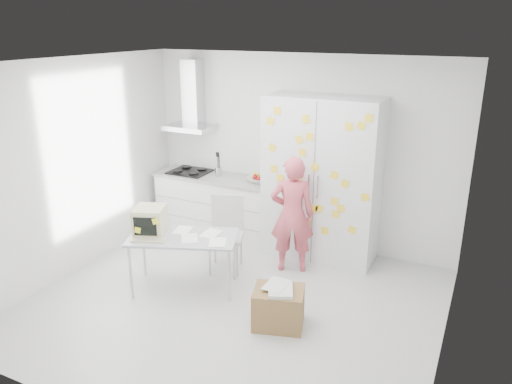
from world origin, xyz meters
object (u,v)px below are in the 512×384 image
at_px(person, 292,215).
at_px(cardboard_box, 279,307).
at_px(chair, 226,229).
at_px(desk, 162,228).

xyz_separation_m(person, cardboard_box, (0.36, -1.25, -0.55)).
bearing_deg(chair, desk, -139.85).
bearing_deg(person, chair, -1.34).
distance_m(person, cardboard_box, 1.41).
xyz_separation_m(person, chair, (-0.79, -0.31, -0.22)).
relative_size(desk, chair, 1.45).
height_order(desk, cardboard_box, desk).
relative_size(person, chair, 1.58).
xyz_separation_m(desk, cardboard_box, (1.59, -0.17, -0.55)).
relative_size(chair, cardboard_box, 1.56).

